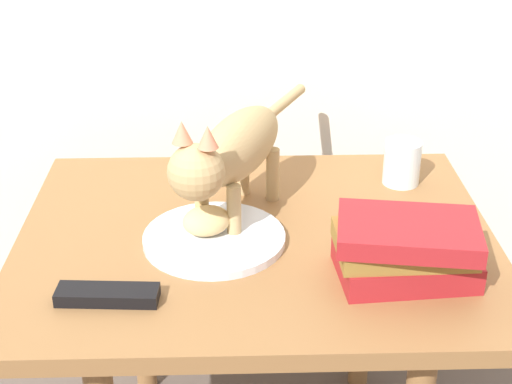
% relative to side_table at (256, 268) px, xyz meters
% --- Properties ---
extents(side_table, '(0.81, 0.64, 0.53)m').
position_rel_side_table_xyz_m(side_table, '(0.00, 0.00, 0.00)').
color(side_table, olive).
rests_on(side_table, ground).
extents(plate, '(0.24, 0.24, 0.01)m').
position_rel_side_table_xyz_m(plate, '(-0.07, -0.02, 0.08)').
color(plate, silver).
rests_on(plate, side_table).
extents(bread_roll, '(0.09, 0.08, 0.05)m').
position_rel_side_table_xyz_m(bread_roll, '(-0.08, -0.02, 0.11)').
color(bread_roll, '#E0BC7A').
rests_on(bread_roll, plate).
extents(cat, '(0.25, 0.44, 0.23)m').
position_rel_side_table_xyz_m(cat, '(-0.04, 0.05, 0.20)').
color(cat, tan).
rests_on(cat, side_table).
extents(book_stack, '(0.23, 0.18, 0.10)m').
position_rel_side_table_xyz_m(book_stack, '(0.22, -0.14, 0.12)').
color(book_stack, maroon).
rests_on(book_stack, side_table).
extents(candle_jar, '(0.07, 0.07, 0.08)m').
position_rel_side_table_xyz_m(candle_jar, '(0.28, 0.19, 0.11)').
color(candle_jar, silver).
rests_on(candle_jar, side_table).
extents(tv_remote, '(0.15, 0.05, 0.02)m').
position_rel_side_table_xyz_m(tv_remote, '(-0.22, -0.19, 0.08)').
color(tv_remote, black).
rests_on(tv_remote, side_table).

